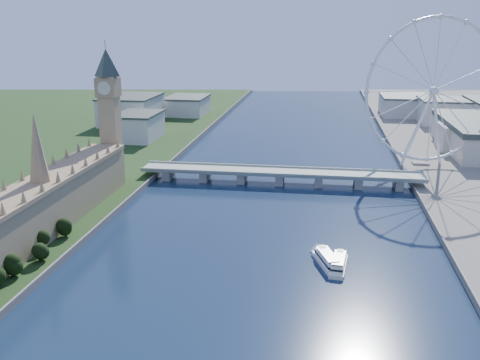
# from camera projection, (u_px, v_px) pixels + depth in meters

# --- Properties ---
(parliament_range) EXTENTS (24.00, 200.00, 70.00)m
(parliament_range) POSITION_uv_depth(u_px,v_px,m) (43.00, 206.00, 310.31)
(parliament_range) COLOR tan
(parliament_range) RESTS_ON ground
(big_ben) EXTENTS (20.02, 20.02, 110.00)m
(big_ben) POSITION_uv_depth(u_px,v_px,m) (109.00, 98.00, 399.40)
(big_ben) COLOR tan
(big_ben) RESTS_ON ground
(westminster_bridge) EXTENTS (220.00, 22.00, 9.50)m
(westminster_bridge) POSITION_uv_depth(u_px,v_px,m) (280.00, 175.00, 418.50)
(westminster_bridge) COLOR gray
(westminster_bridge) RESTS_ON ground
(london_eye) EXTENTS (113.60, 39.12, 124.30)m
(london_eye) POSITION_uv_depth(u_px,v_px,m) (434.00, 91.00, 436.40)
(london_eye) COLOR silver
(london_eye) RESTS_ON ground
(county_hall) EXTENTS (54.00, 144.00, 35.00)m
(county_hall) POSITION_uv_depth(u_px,v_px,m) (471.00, 153.00, 518.42)
(county_hall) COLOR beige
(county_hall) RESTS_ON ground
(city_skyline) EXTENTS (505.00, 280.00, 32.00)m
(city_skyline) POSITION_uv_depth(u_px,v_px,m) (329.00, 112.00, 656.81)
(city_skyline) COLOR beige
(city_skyline) RESTS_ON ground
(tour_boat_near) EXTENTS (18.15, 33.00, 7.11)m
(tour_boat_near) POSITION_uv_depth(u_px,v_px,m) (327.00, 265.00, 276.01)
(tour_boat_near) COLOR white
(tour_boat_near) RESTS_ON ground
(tour_boat_far) EXTENTS (11.22, 30.79, 6.65)m
(tour_boat_far) POSITION_uv_depth(u_px,v_px,m) (338.00, 268.00, 272.68)
(tour_boat_far) COLOR #E8E6C4
(tour_boat_far) RESTS_ON ground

